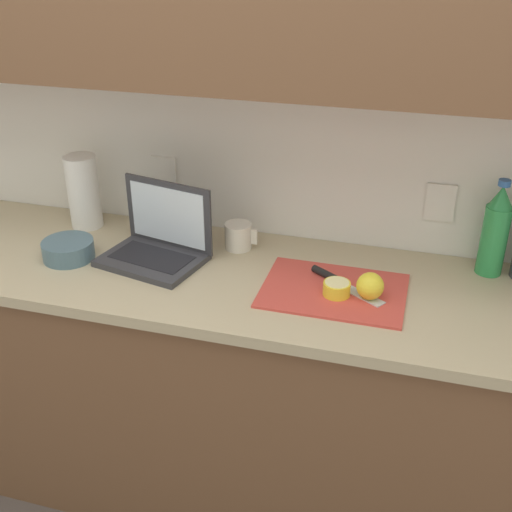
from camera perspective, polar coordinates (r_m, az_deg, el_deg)
ground_plane at (r=2.52m, az=-3.03°, el=-19.26°), size 12.00×12.00×0.00m
wall_back at (r=1.96m, az=-1.93°, el=19.48°), size 5.20×0.38×2.60m
counter_unit at (r=2.21m, az=-3.77°, el=-11.11°), size 2.21×0.61×0.89m
laptop at (r=2.04m, az=-8.67°, el=1.27°), size 0.35×0.28×0.24m
cutting_board at (r=1.87m, az=6.92°, el=-3.07°), size 0.41×0.30×0.01m
knife at (r=1.90m, az=7.02°, el=-2.07°), size 0.24×0.16×0.02m
lemon_half_cut at (r=1.83m, az=7.19°, el=-2.87°), size 0.08×0.08×0.04m
lemon_whole_beside at (r=1.82m, az=10.11°, el=-2.64°), size 0.08×0.08×0.08m
bottle_green_soda at (r=2.02m, az=20.50°, el=2.07°), size 0.08×0.08×0.30m
measuring_cup at (r=2.08m, az=-1.56°, el=1.79°), size 0.11×0.09×0.09m
bowl_white at (r=2.11m, az=-16.35°, el=0.55°), size 0.16×0.16×0.06m
paper_towel_roll at (r=2.28m, az=-15.08°, el=5.53°), size 0.11×0.11×0.25m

